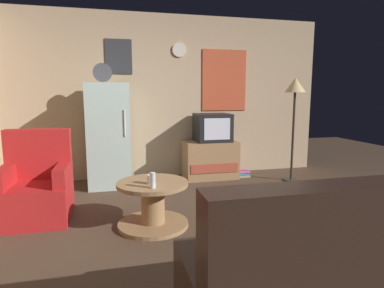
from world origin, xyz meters
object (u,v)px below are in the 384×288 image
Objects in this scene: tv_stand at (210,159)px; book_stack at (243,174)px; mug_ceramic_white at (151,179)px; armchair at (37,188)px; couch at (332,273)px; wine_glass at (153,180)px; coffee_table at (153,204)px; fridge at (109,135)px; crt_tv at (212,127)px; standing_lamp at (295,93)px.

tv_stand is 4.27× the size of book_stack.
tv_stand is 0.61m from book_stack.
armchair is at bearing 154.02° from mug_ceramic_white.
mug_ceramic_white is 0.05× the size of couch.
wine_glass is at bearing -89.10° from mug_ceramic_white.
coffee_table is 0.29m from mug_ceramic_white.
armchair is (-0.75, -1.15, -0.42)m from fridge.
tv_stand is 2.30m from wine_glass.
coffee_table is 8.00× the size of mug_ceramic_white.
couch is at bearing -59.04° from wine_glass.
armchair is (-1.19, 0.50, 0.10)m from coffee_table.
crt_tv is 2.20m from mug_ceramic_white.
armchair is at bearing -151.51° from tv_stand.
crt_tv is (0.04, -0.00, 0.52)m from tv_stand.
wine_glass reaches higher than tv_stand.
standing_lamp is 10.60× the size of wine_glass.
tv_stand is 5.60× the size of wine_glass.
fridge is 2.85m from standing_lamp.
crt_tv is 2.72m from armchair.
couch reaches higher than coffee_table.
standing_lamp reaches higher than couch.
armchair reaches higher than coffee_table.
tv_stand is 2.64m from armchair.
mug_ceramic_white reaches higher than book_stack.
wine_glass is (-0.02, -0.22, 0.31)m from coffee_table.
standing_lamp reaches higher than armchair.
crt_tv is at bearing 58.91° from wine_glass.
coffee_table is 4.80× the size of wine_glass.
fridge reaches higher than coffee_table.
fridge is 3.28× the size of crt_tv.
couch is at bearing -46.73° from armchair.
standing_lamp is (2.76, -0.37, 0.60)m from fridge.
coffee_table is at bearing 71.49° from mug_ceramic_white.
coffee_table is (0.44, -1.65, -0.52)m from fridge.
book_stack is (1.71, 1.90, -0.50)m from wine_glass.
mug_ceramic_white is at bearing -108.51° from coffee_table.
crt_tv reaches higher than wine_glass.
coffee_table is 1.87m from couch.
crt_tv is 1.36m from standing_lamp.
mug_ceramic_white is at bearing -150.14° from standing_lamp.
tv_stand is 1.66m from standing_lamp.
wine_glass is 0.76× the size of book_stack.
crt_tv is 2.19m from coffee_table.
fridge is 1.64m from tv_stand.
tv_stand is 0.87× the size of armchair.
coffee_table is at bearing 84.38° from wine_glass.
coffee_table is (-1.17, -1.76, -0.58)m from crt_tv.
fridge is 2.11× the size of tv_stand.
standing_lamp is at bearing 29.86° from mug_ceramic_white.
tv_stand is 3.43m from couch.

